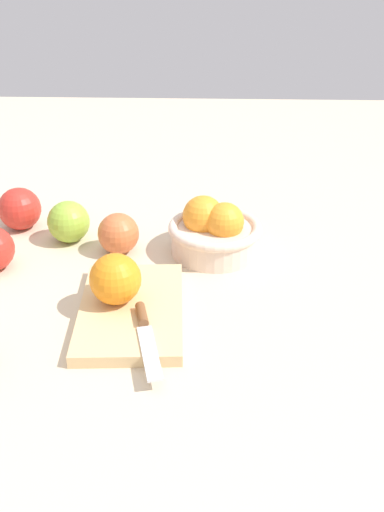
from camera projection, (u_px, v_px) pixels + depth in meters
The scene contains 8 objects.
ground_plane at pixel (119, 292), 0.89m from camera, with size 2.40×2.40×0.00m, color beige.
bowl at pixel (214, 231), 0.99m from camera, with size 0.16×0.16×0.10m.
cutting_board at pixel (131, 310), 0.83m from camera, with size 0.23×0.15×0.02m, color #DBB77F.
orange_on_board at pixel (115, 279), 0.82m from camera, with size 0.08×0.08×0.08m, color orange.
knife at pixel (145, 330), 0.77m from camera, with size 0.15×0.05×0.01m.
apple_mid_left at pixel (118, 234), 0.99m from camera, with size 0.07×0.07×0.07m, color #CC6638.
apple_front_left at pixel (69, 222), 1.03m from camera, with size 0.08×0.08×0.08m, color #8EB738.
apple_front_left_3 at pixel (20, 209), 1.07m from camera, with size 0.08×0.08×0.08m, color red.
Camera 1 is at (0.75, 0.14, 0.49)m, focal length 40.20 mm.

